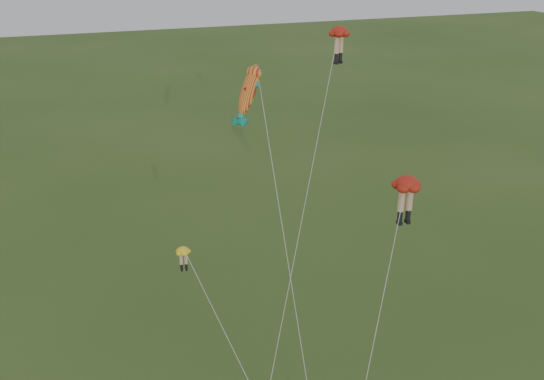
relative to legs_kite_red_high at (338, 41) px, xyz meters
name	(u,v)px	position (x,y,z in m)	size (l,w,h in m)	color
legs_kite_red_high	(338,41)	(0.00, 0.00, 0.00)	(10.11, 12.10, 19.19)	#B22012
legs_kite_red_mid	(406,190)	(-0.36, -9.57, -6.29)	(6.14, 6.07, 12.77)	#B22012
legs_kite_yellow	(190,267)	(-11.61, -7.15, -10.06)	(3.80, 9.40, 9.19)	yellow
fish_kite	(249,92)	(-7.28, -4.31, -1.68)	(2.50, 10.59, 18.22)	gold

